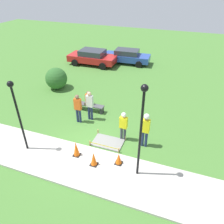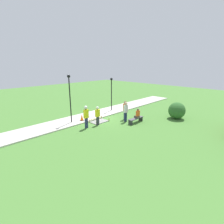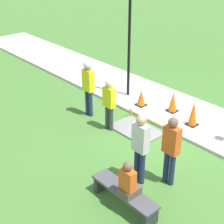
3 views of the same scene
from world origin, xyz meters
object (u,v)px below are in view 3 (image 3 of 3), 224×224
at_px(worker_assistant, 109,100).
at_px(bystander_in_gray_shirt, 140,145).
at_px(traffic_cone_near_patch, 193,114).
at_px(bystander_in_orange_shirt, 171,147).
at_px(person_seated_on_bench, 128,182).
at_px(traffic_cone_far_patch, 173,102).
at_px(park_bench, 124,195).
at_px(worker_supervisor, 88,82).
at_px(lamppost_near, 130,21).
at_px(traffic_cone_sidewalk_edge, 141,98).

relative_size(worker_assistant, bystander_in_gray_shirt, 0.91).
relative_size(traffic_cone_near_patch, bystander_in_orange_shirt, 0.45).
bearing_deg(person_seated_on_bench, traffic_cone_near_patch, -72.06).
relative_size(traffic_cone_far_patch, park_bench, 0.40).
bearing_deg(park_bench, worker_supervisor, -28.32).
height_order(traffic_cone_near_patch, lamppost_near, lamppost_near).
height_order(traffic_cone_far_patch, bystander_in_orange_shirt, bystander_in_orange_shirt).
xyz_separation_m(traffic_cone_near_patch, bystander_in_orange_shirt, (-1.28, 2.70, 0.54)).
relative_size(person_seated_on_bench, worker_supervisor, 0.45).
xyz_separation_m(traffic_cone_sidewalk_edge, bystander_in_gray_shirt, (-2.84, 3.01, 0.69)).
bearing_deg(bystander_in_gray_shirt, traffic_cone_sidewalk_edge, -46.61).
bearing_deg(worker_assistant, bystander_in_gray_shirt, 154.55).
bearing_deg(bystander_in_gray_shirt, lamppost_near, -40.88).
bearing_deg(traffic_cone_near_patch, bystander_in_orange_shirt, 115.44).
relative_size(traffic_cone_far_patch, person_seated_on_bench, 0.81).
bearing_deg(lamppost_near, person_seated_on_bench, 135.98).
distance_m(worker_assistant, lamppost_near, 3.13).
bearing_deg(traffic_cone_near_patch, park_bench, 105.98).
height_order(worker_supervisor, bystander_in_orange_shirt, worker_supervisor).
distance_m(traffic_cone_near_patch, traffic_cone_far_patch, 1.08).
distance_m(traffic_cone_sidewalk_edge, person_seated_on_bench, 5.24).
relative_size(worker_supervisor, lamppost_near, 0.46).
distance_m(traffic_cone_far_patch, bystander_in_orange_shirt, 3.82).
bearing_deg(person_seated_on_bench, lamppost_near, -44.02).
bearing_deg(park_bench, traffic_cone_far_patch, -63.16).
relative_size(traffic_cone_far_patch, traffic_cone_sidewalk_edge, 1.23).
distance_m(traffic_cone_sidewalk_edge, worker_assistant, 1.98).
bearing_deg(worker_assistant, lamppost_near, -57.66).
xyz_separation_m(traffic_cone_near_patch, worker_assistant, (1.70, 2.03, 0.51)).
relative_size(traffic_cone_sidewalk_edge, worker_assistant, 0.34).
distance_m(traffic_cone_near_patch, bystander_in_gray_shirt, 3.34).
bearing_deg(worker_supervisor, bystander_in_orange_shirt, 169.35).
distance_m(person_seated_on_bench, bystander_in_orange_shirt, 1.47).
height_order(park_bench, bystander_in_orange_shirt, bystander_in_orange_shirt).
relative_size(bystander_in_orange_shirt, bystander_in_gray_shirt, 0.98).
height_order(park_bench, worker_supervisor, worker_supervisor).
distance_m(worker_supervisor, worker_assistant, 1.19).
relative_size(traffic_cone_sidewalk_edge, bystander_in_orange_shirt, 0.32).
height_order(bystander_in_orange_shirt, bystander_in_gray_shirt, bystander_in_gray_shirt).
height_order(traffic_cone_far_patch, worker_supervisor, worker_supervisor).
height_order(traffic_cone_near_patch, worker_supervisor, worker_supervisor).
bearing_deg(person_seated_on_bench, worker_supervisor, -27.88).
xyz_separation_m(park_bench, bystander_in_gray_shirt, (0.41, -0.89, 0.75)).
relative_size(bystander_in_gray_shirt, lamppost_near, 0.44).
bearing_deg(park_bench, person_seated_on_bench, 163.57).
bearing_deg(traffic_cone_far_patch, bystander_in_orange_shirt, 127.99).
xyz_separation_m(traffic_cone_far_patch, traffic_cone_sidewalk_edge, (1.04, 0.47, -0.07)).
height_order(traffic_cone_far_patch, lamppost_near, lamppost_near).
height_order(traffic_cone_sidewalk_edge, worker_assistant, worker_assistant).
distance_m(traffic_cone_near_patch, lamppost_near, 3.86).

